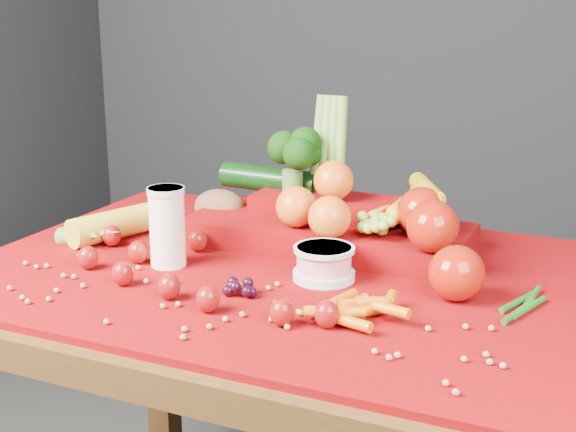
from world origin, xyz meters
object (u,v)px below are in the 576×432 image
at_px(yogurt_bowl, 324,262).
at_px(milk_glass, 167,224).
at_px(table, 283,326).
at_px(produce_mound, 344,216).

bearing_deg(yogurt_bowl, milk_glass, -170.22).
bearing_deg(table, yogurt_bowl, -13.26).
bearing_deg(milk_glass, yogurt_bowl, 9.78).
relative_size(table, yogurt_bowl, 10.73).
bearing_deg(yogurt_bowl, table, 166.74).
height_order(table, milk_glass, milk_glass).
xyz_separation_m(table, produce_mound, (0.05, 0.15, 0.17)).
xyz_separation_m(table, yogurt_bowl, (0.08, -0.02, 0.14)).
xyz_separation_m(milk_glass, produce_mound, (0.24, 0.22, -0.01)).
bearing_deg(yogurt_bowl, produce_mound, 100.08).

